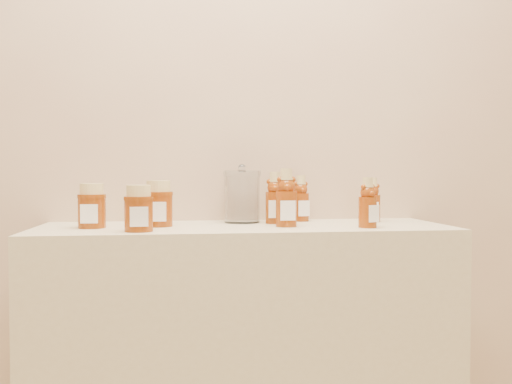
{
  "coord_description": "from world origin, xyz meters",
  "views": [
    {
      "loc": [
        -0.18,
        -0.02,
        1.05
      ],
      "look_at": [
        0.03,
        1.52,
        1.0
      ],
      "focal_mm": 38.0,
      "sensor_mm": 36.0,
      "label": 1
    }
  ],
  "objects": [
    {
      "name": "wall_back",
      "position": [
        0.0,
        1.75,
        1.35
      ],
      "size": [
        3.5,
        0.02,
        2.7
      ],
      "primitive_type": "cube",
      "color": "tan",
      "rests_on": "ground"
    },
    {
      "name": "display_table",
      "position": [
        0.0,
        1.55,
        0.45
      ],
      "size": [
        1.2,
        0.4,
        0.9
      ],
      "primitive_type": "cube",
      "color": "#BFB48C",
      "rests_on": "ground"
    },
    {
      "name": "bear_bottle_back_left",
      "position": [
        0.1,
        1.61,
        0.99
      ],
      "size": [
        0.07,
        0.07,
        0.18
      ],
      "primitive_type": null,
      "rotation": [
        0.0,
        0.0,
        -0.11
      ],
      "color": "#6B2808",
      "rests_on": "display_table"
    },
    {
      "name": "bear_bottle_back_mid",
      "position": [
        0.2,
        1.68,
        0.98
      ],
      "size": [
        0.07,
        0.07,
        0.17
      ],
      "primitive_type": null,
      "rotation": [
        0.0,
        0.0,
        0.19
      ],
      "color": "#6B2808",
      "rests_on": "display_table"
    },
    {
      "name": "bear_bottle_back_right",
      "position": [
        0.42,
        1.64,
        0.98
      ],
      "size": [
        0.07,
        0.07,
        0.16
      ],
      "primitive_type": null,
      "rotation": [
        0.0,
        0.0,
        -0.27
      ],
      "color": "#6B2808",
      "rests_on": "display_table"
    },
    {
      "name": "bear_bottle_front_left",
      "position": [
        0.12,
        1.51,
        1.0
      ],
      "size": [
        0.07,
        0.07,
        0.19
      ],
      "primitive_type": null,
      "rotation": [
        0.0,
        0.0,
        -0.03
      ],
      "color": "#6B2808",
      "rests_on": "display_table"
    },
    {
      "name": "bear_bottle_front_right",
      "position": [
        0.34,
        1.45,
        0.98
      ],
      "size": [
        0.07,
        0.07,
        0.16
      ],
      "primitive_type": null,
      "rotation": [
        0.0,
        0.0,
        0.39
      ],
      "color": "#6B2808",
      "rests_on": "display_table"
    },
    {
      "name": "honey_jar_left",
      "position": [
        -0.43,
        1.54,
        0.96
      ],
      "size": [
        0.08,
        0.08,
        0.13
      ],
      "primitive_type": null,
      "rotation": [
        0.0,
        0.0,
        -0.04
      ],
      "color": "#6B2808",
      "rests_on": "display_table"
    },
    {
      "name": "honey_jar_back",
      "position": [
        -0.25,
        1.57,
        0.97
      ],
      "size": [
        0.09,
        0.09,
        0.13
      ],
      "primitive_type": null,
      "rotation": [
        0.0,
        0.0,
        -0.05
      ],
      "color": "#6B2808",
      "rests_on": "display_table"
    },
    {
      "name": "honey_jar_front",
      "position": [
        -0.3,
        1.43,
        0.96
      ],
      "size": [
        0.09,
        0.09,
        0.12
      ],
      "primitive_type": null,
      "rotation": [
        0.0,
        0.0,
        0.1
      ],
      "color": "#6B2808",
      "rests_on": "display_table"
    },
    {
      "name": "glass_canister",
      "position": [
        0.0,
        1.65,
        0.99
      ],
      "size": [
        0.13,
        0.13,
        0.18
      ],
      "primitive_type": null,
      "rotation": [
        0.0,
        0.0,
        0.09
      ],
      "color": "white",
      "rests_on": "display_table"
    }
  ]
}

